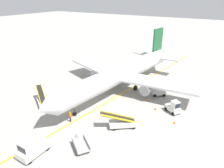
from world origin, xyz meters
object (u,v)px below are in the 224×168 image
object	(u,v)px
baggage_tug_near_wing	(174,107)
ground_crew_marshaller	(70,116)
baggage_tug_by_cargo_door	(158,91)
baggage_cart_loaded	(81,145)
safety_cone_nose_left	(148,99)
pushback_tug	(32,148)
safety_cone_nose_right	(155,109)
belt_loader_forward_hold	(122,122)
belt_loader_aft_hold	(42,100)
airliner	(122,73)
safety_cone_wingtip_left	(174,122)

from	to	relation	value
baggage_tug_near_wing	ground_crew_marshaller	size ratio (longest dim) A/B	1.60
baggage_tug_by_cargo_door	baggage_cart_loaded	distance (m)	18.61
ground_crew_marshaller	safety_cone_nose_left	distance (m)	13.89
pushback_tug	safety_cone_nose_right	distance (m)	19.11
belt_loader_forward_hold	belt_loader_aft_hold	world-z (taller)	same
belt_loader_forward_hold	safety_cone_nose_right	distance (m)	7.31
belt_loader_forward_hold	safety_cone_nose_left	world-z (taller)	belt_loader_forward_hold
pushback_tug	ground_crew_marshaller	distance (m)	7.51
airliner	safety_cone_nose_left	size ratio (longest dim) A/B	80.23
pushback_tug	baggage_tug_by_cargo_door	world-z (taller)	pushback_tug
pushback_tug	safety_cone_nose_left	distance (m)	20.37
airliner	belt_loader_aft_hold	size ratio (longest dim) A/B	7.21
baggage_tug_near_wing	belt_loader_forward_hold	distance (m)	9.07
baggage_tug_by_cargo_door	belt_loader_aft_hold	world-z (taller)	belt_loader_aft_hold
baggage_cart_loaded	safety_cone_wingtip_left	size ratio (longest dim) A/B	8.03
baggage_tug_near_wing	belt_loader_aft_hold	world-z (taller)	belt_loader_aft_hold
baggage_cart_loaded	safety_cone_nose_right	xyz separation A→B (m)	(4.52, 13.25, -0.25)
belt_loader_aft_hold	baggage_cart_loaded	bearing A→B (deg)	-22.47
baggage_tug_by_cargo_door	safety_cone_nose_right	xyz separation A→B (m)	(1.47, -5.10, -0.71)
ground_crew_marshaller	baggage_cart_loaded	bearing A→B (deg)	-36.62
baggage_cart_loaded	safety_cone_wingtip_left	distance (m)	13.76
baggage_tug_by_cargo_door	ground_crew_marshaller	xyz separation A→B (m)	(-7.95, -14.72, -0.02)
airliner	safety_cone_wingtip_left	distance (m)	13.84
belt_loader_aft_hold	safety_cone_nose_right	xyz separation A→B (m)	(16.87, 8.15, -0.56)
baggage_tug_near_wing	belt_loader_forward_hold	bearing A→B (deg)	-123.55
ground_crew_marshaller	safety_cone_wingtip_left	bearing A→B (deg)	29.45
belt_loader_aft_hold	safety_cone_wingtip_left	xyz separation A→B (m)	(20.56, 5.93, -0.56)
pushback_tug	belt_loader_forward_hold	bearing A→B (deg)	58.69
baggage_tug_near_wing	baggage_tug_by_cargo_door	bearing A→B (deg)	132.86
pushback_tug	safety_cone_nose_left	world-z (taller)	pushback_tug
baggage_tug_by_cargo_door	ground_crew_marshaller	size ratio (longest dim) A/B	1.60
safety_cone_wingtip_left	airliner	bearing A→B (deg)	152.99
safety_cone_nose_right	baggage_tug_near_wing	bearing A→B (deg)	14.07
baggage_tug_near_wing	pushback_tug	bearing A→B (deg)	-122.28
ground_crew_marshaller	safety_cone_nose_left	size ratio (longest dim) A/B	3.86
airliner	safety_cone_nose_left	xyz separation A→B (m)	(6.00, -1.60, -3.20)
baggage_cart_loaded	safety_cone_nose_right	world-z (taller)	baggage_cart_loaded
belt_loader_aft_hold	airliner	bearing A→B (deg)	54.60
airliner	baggage_tug_by_cargo_door	xyz separation A→B (m)	(6.84, 1.20, -2.49)
baggage_cart_loaded	safety_cone_nose_left	xyz separation A→B (m)	(2.22, 15.55, -0.25)
baggage_cart_loaded	safety_cone_wingtip_left	xyz separation A→B (m)	(8.21, 11.04, -0.25)
baggage_tug_near_wing	ground_crew_marshaller	bearing A→B (deg)	-139.58
safety_cone_wingtip_left	baggage_tug_by_cargo_door	bearing A→B (deg)	125.17
baggage_tug_by_cargo_door	safety_cone_nose_right	bearing A→B (deg)	-73.92
safety_cone_nose_left	ground_crew_marshaller	bearing A→B (deg)	-120.84
belt_loader_forward_hold	safety_cone_nose_right	xyz separation A→B (m)	(2.36, 6.89, -0.56)
belt_loader_forward_hold	belt_loader_aft_hold	distance (m)	14.56
pushback_tug	baggage_tug_by_cargo_door	xyz separation A→B (m)	(7.08, 22.18, -0.07)
pushback_tug	safety_cone_wingtip_left	xyz separation A→B (m)	(12.24, 14.86, -0.77)
baggage_tug_by_cargo_door	safety_cone_wingtip_left	xyz separation A→B (m)	(5.16, -7.32, -0.71)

